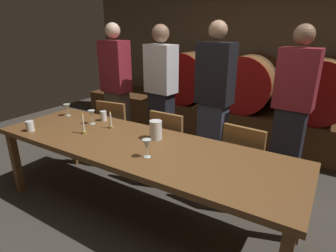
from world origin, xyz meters
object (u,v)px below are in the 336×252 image
(chair_left, at_px, (117,130))
(guest_center_left, at_px, (161,94))
(wine_glass_left, at_px, (67,107))
(wine_barrel_left, at_px, (191,77))
(chair_center, at_px, (171,144))
(wine_glass_right, at_px, (147,145))
(wine_barrel_center, at_px, (249,83))
(pitcher, at_px, (156,130))
(cup_left, at_px, (30,126))
(guest_far_left, at_px, (116,89))
(wine_barrel_right, at_px, (319,90))
(candle_left, at_px, (84,128))
(wine_glass_center, at_px, (92,114))
(candle_right, at_px, (111,123))
(dining_table, at_px, (137,149))
(cup_right, at_px, (103,116))
(guest_center_right, at_px, (214,104))
(chair_right, at_px, (245,162))
(guest_far_right, at_px, (292,111))

(chair_left, height_order, guest_center_left, guest_center_left)
(chair_left, xyz_separation_m, wine_glass_left, (-0.34, -0.46, 0.36))
(wine_barrel_left, xyz_separation_m, chair_center, (0.64, -1.71, -0.46))
(wine_glass_right, bearing_deg, wine_barrel_center, 88.69)
(pitcher, height_order, cup_left, pitcher)
(guest_far_left, distance_m, wine_glass_right, 1.83)
(chair_center, distance_m, pitcher, 0.60)
(wine_barrel_right, xyz_separation_m, guest_far_left, (-2.39, -1.35, -0.02))
(candle_left, bearing_deg, cup_left, -155.24)
(chair_center, bearing_deg, wine_glass_center, 35.47)
(wine_barrel_left, relative_size, candle_right, 4.45)
(dining_table, distance_m, wine_glass_center, 0.78)
(wine_barrel_left, relative_size, wine_glass_right, 5.41)
(wine_barrel_center, relative_size, candle_left, 3.82)
(wine_barrel_center, height_order, chair_left, wine_barrel_center)
(cup_right, bearing_deg, candle_right, -30.03)
(wine_barrel_center, bearing_deg, cup_right, -116.43)
(candle_left, height_order, wine_glass_left, candle_left)
(wine_barrel_left, xyz_separation_m, wine_barrel_right, (1.93, 0.00, 0.00))
(chair_left, height_order, pitcher, pitcher)
(candle_left, relative_size, cup_right, 2.00)
(wine_barrel_left, bearing_deg, wine_barrel_right, 0.00)
(candle_left, bearing_deg, guest_center_right, 50.04)
(guest_far_left, bearing_deg, pitcher, 148.11)
(wine_barrel_left, bearing_deg, wine_barrel_center, 0.00)
(chair_center, distance_m, wine_glass_left, 1.30)
(guest_far_left, xyz_separation_m, pitcher, (1.23, -0.83, -0.09))
(wine_barrel_left, xyz_separation_m, pitcher, (0.76, -2.18, -0.11))
(chair_right, bearing_deg, candle_left, 33.40)
(chair_center, relative_size, candle_left, 4.04)
(chair_center, bearing_deg, candle_left, 53.46)
(guest_far_left, bearing_deg, chair_left, 131.81)
(wine_barrel_center, xyz_separation_m, wine_barrel_right, (0.95, 0.00, 0.00))
(dining_table, height_order, wine_glass_right, wine_glass_right)
(pitcher, bearing_deg, candle_right, -179.70)
(wine_glass_right, bearing_deg, wine_barrel_right, 68.39)
(guest_center_right, bearing_deg, cup_left, 46.72)
(wine_glass_left, distance_m, wine_glass_right, 1.50)
(wine_barrel_center, xyz_separation_m, cup_right, (-1.02, -2.05, -0.15))
(wine_glass_left, height_order, wine_glass_right, wine_glass_right)
(wine_barrel_left, bearing_deg, guest_center_left, -80.71)
(wine_glass_center, bearing_deg, guest_center_right, 38.45)
(chair_left, relative_size, guest_far_left, 0.49)
(candle_right, bearing_deg, guest_far_left, 128.43)
(guest_center_left, xyz_separation_m, pitcher, (0.56, -0.94, -0.08))
(wine_glass_right, bearing_deg, candle_right, 153.74)
(chair_right, height_order, guest_far_right, guest_far_right)
(wine_barrel_right, bearing_deg, dining_table, -117.84)
(wine_barrel_left, distance_m, candle_right, 2.20)
(guest_far_right, xyz_separation_m, wine_glass_right, (-0.85, -1.40, -0.06))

